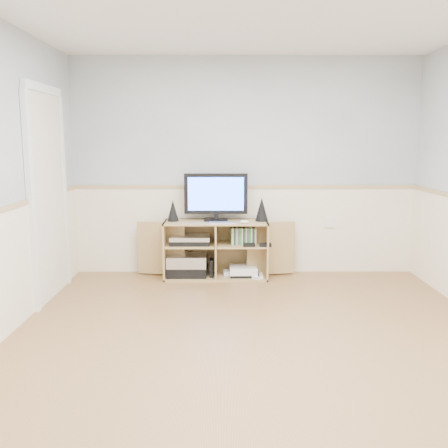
{
  "coord_description": "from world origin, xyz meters",
  "views": [
    {
      "loc": [
        -0.26,
        -3.57,
        1.55
      ],
      "look_at": [
        -0.25,
        1.2,
        0.75
      ],
      "focal_mm": 40.0,
      "sensor_mm": 36.0,
      "label": 1
    }
  ],
  "objects_px": {
    "media_cabinet": "(216,248)",
    "keyboard": "(222,223)",
    "game_consoles": "(242,271)",
    "monitor": "(216,195)"
  },
  "relations": [
    {
      "from": "media_cabinet",
      "to": "keyboard",
      "type": "bearing_deg",
      "value": -70.05
    },
    {
      "from": "keyboard",
      "to": "game_consoles",
      "type": "height_order",
      "value": "keyboard"
    },
    {
      "from": "media_cabinet",
      "to": "keyboard",
      "type": "distance_m",
      "value": 0.38
    },
    {
      "from": "media_cabinet",
      "to": "keyboard",
      "type": "relative_size",
      "value": 6.36
    },
    {
      "from": "media_cabinet",
      "to": "keyboard",
      "type": "height_order",
      "value": "keyboard"
    },
    {
      "from": "media_cabinet",
      "to": "game_consoles",
      "type": "relative_size",
      "value": 4.07
    },
    {
      "from": "keyboard",
      "to": "game_consoles",
      "type": "bearing_deg",
      "value": 27.32
    },
    {
      "from": "monitor",
      "to": "keyboard",
      "type": "bearing_deg",
      "value": -69.55
    },
    {
      "from": "monitor",
      "to": "game_consoles",
      "type": "height_order",
      "value": "monitor"
    },
    {
      "from": "media_cabinet",
      "to": "monitor",
      "type": "distance_m",
      "value": 0.61
    }
  ]
}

